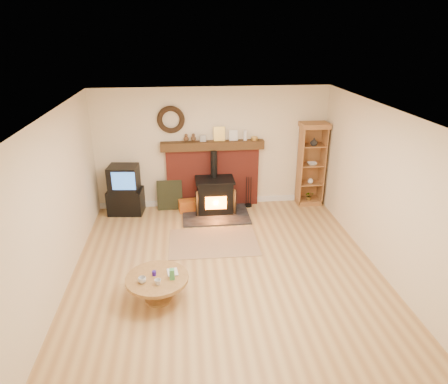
{
  "coord_description": "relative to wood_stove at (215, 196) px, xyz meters",
  "views": [
    {
      "loc": [
        -0.64,
        -5.54,
        3.7
      ],
      "look_at": [
        0.07,
        1.0,
        0.99
      ],
      "focal_mm": 32.0,
      "sensor_mm": 36.0,
      "label": 1
    }
  ],
  "objects": [
    {
      "name": "wood_stove",
      "position": [
        0.0,
        0.0,
        0.0
      ],
      "size": [
        1.4,
        1.0,
        1.31
      ],
      "color": "black",
      "rests_on": "ground"
    },
    {
      "name": "ground",
      "position": [
        -0.01,
        -2.27,
        -0.37
      ],
      "size": [
        5.5,
        5.5,
        0.0
      ],
      "primitive_type": "plane",
      "color": "#A57645",
      "rests_on": "ground"
    },
    {
      "name": "tv_unit",
      "position": [
        -1.9,
        0.19,
        0.14
      ],
      "size": [
        0.77,
        0.58,
        1.06
      ],
      "color": "black",
      "rests_on": "ground"
    },
    {
      "name": "leaning_painting",
      "position": [
        -0.97,
        0.28,
        -0.04
      ],
      "size": [
        0.55,
        0.15,
        0.65
      ],
      "primitive_type": "cube",
      "rotation": [
        -0.17,
        0.0,
        0.0
      ],
      "color": "black",
      "rests_on": "ground"
    },
    {
      "name": "firelog_box",
      "position": [
        -0.57,
        0.13,
        -0.24
      ],
      "size": [
        0.43,
        0.3,
        0.25
      ],
      "primitive_type": "cube",
      "rotation": [
        0.0,
        0.0,
        0.13
      ],
      "color": "gold",
      "rests_on": "ground"
    },
    {
      "name": "fire_tools",
      "position": [
        0.77,
        0.23,
        -0.24
      ],
      "size": [
        0.16,
        0.16,
        0.7
      ],
      "color": "black",
      "rests_on": "ground"
    },
    {
      "name": "curio_cabinet",
      "position": [
        2.15,
        0.28,
        0.56
      ],
      "size": [
        0.59,
        0.43,
        1.85
      ],
      "color": "#996332",
      "rests_on": "ground"
    },
    {
      "name": "coffee_table",
      "position": [
        -1.09,
        -2.92,
        -0.05
      ],
      "size": [
        0.91,
        0.91,
        0.55
      ],
      "color": "brown",
      "rests_on": "ground"
    },
    {
      "name": "area_rug",
      "position": [
        -0.15,
        -1.32,
        -0.36
      ],
      "size": [
        1.66,
        1.15,
        0.01
      ],
      "primitive_type": "cube",
      "rotation": [
        0.0,
        0.0,
        -0.01
      ],
      "color": "brown",
      "rests_on": "ground"
    },
    {
      "name": "chimney_breast",
      "position": [
        -0.01,
        0.39,
        0.43
      ],
      "size": [
        2.2,
        0.22,
        1.78
      ],
      "color": "maroon",
      "rests_on": "ground"
    },
    {
      "name": "room_shell",
      "position": [
        -0.03,
        -2.18,
        1.35
      ],
      "size": [
        5.02,
        5.52,
        2.61
      ],
      "color": "beige",
      "rests_on": "ground"
    }
  ]
}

